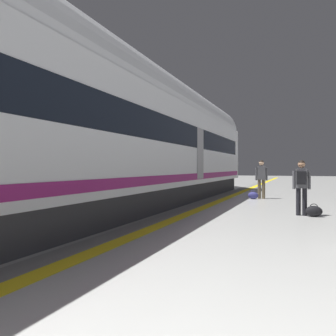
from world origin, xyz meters
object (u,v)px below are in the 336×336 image
at_px(passenger_near, 301,183).
at_px(duffel_bag_mid, 253,195).
at_px(duffel_bag_near, 314,211).
at_px(high_speed_train, 62,118).
at_px(passenger_mid, 261,176).

bearing_deg(passenger_near, duffel_bag_mid, 111.84).
distance_m(duffel_bag_near, duffel_bag_mid, 5.50).
bearing_deg(duffel_bag_near, duffel_bag_mid, 114.40).
height_order(high_speed_train, duffel_bag_near, high_speed_train).
xyz_separation_m(high_speed_train, duffel_bag_near, (5.56, 3.61, -2.35)).
xyz_separation_m(passenger_near, duffel_bag_mid, (-1.95, 4.87, -0.77)).
distance_m(passenger_near, passenger_mid, 5.38).
relative_size(high_speed_train, duffel_bag_mid, 79.35).
bearing_deg(high_speed_train, passenger_mid, 67.88).
bearing_deg(duffel_bag_mid, duffel_bag_near, -65.60).
bearing_deg(duffel_bag_mid, passenger_near, -68.16).
distance_m(high_speed_train, passenger_mid, 9.69).
distance_m(passenger_mid, duffel_bag_mid, 0.91).
relative_size(passenger_mid, duffel_bag_mid, 3.77).
bearing_deg(passenger_mid, passenger_near, -72.32).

